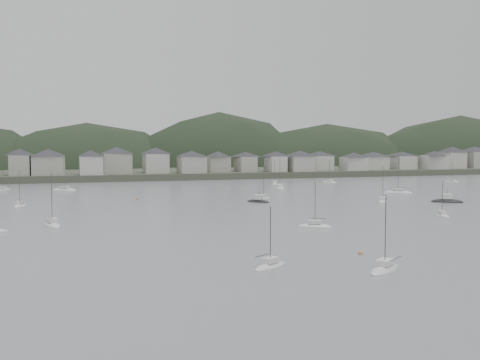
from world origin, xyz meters
name	(u,v)px	position (x,y,z in m)	size (l,w,h in m)	color
ground	(387,245)	(0.00, 0.00, 0.00)	(900.00, 900.00, 0.00)	slate
far_shore_land	(136,167)	(0.00, 295.00, 1.50)	(900.00, 250.00, 3.00)	#383D2D
forested_ridge	(150,189)	(4.83, 269.40, -11.28)	(851.55, 103.94, 102.57)	black
waterfront_town	(268,160)	(50.59, 183.34, 8.66)	(451.48, 28.46, 12.92)	gray
sailboat_lead	(329,182)	(61.10, 138.14, 0.18)	(5.26, 8.05, 10.54)	silver
moored_fleet	(188,208)	(-18.64, 59.64, 0.18)	(242.95, 165.56, 13.34)	silver
motor_launch_near	(447,201)	(53.83, 53.10, 0.29)	(8.86, 7.56, 4.05)	black
motor_launch_far	(258,201)	(3.70, 69.86, 0.30)	(6.45, 6.96, 3.69)	black
mooring_buoys	(276,208)	(2.24, 52.80, 0.15)	(194.68, 137.43, 0.70)	#CB8043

